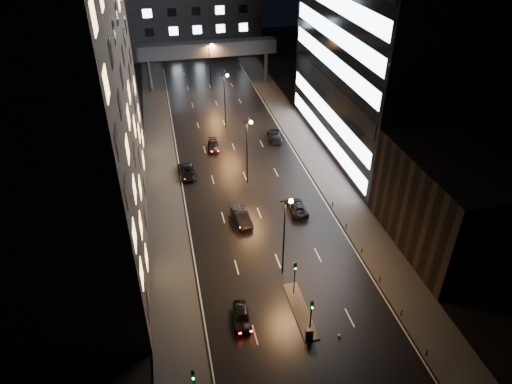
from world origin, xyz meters
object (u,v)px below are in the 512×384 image
Objects in this scene: car_away_c at (187,172)px; car_away_d at (213,146)px; car_away_a at (242,316)px; car_toward_a at (297,207)px; car_away_b at (242,217)px; car_toward_b at (275,135)px; utility_cabinet at (309,334)px.

car_away_c reaches higher than car_away_d.
car_away_a is at bearing -88.56° from car_away_d.
car_away_a is at bearing 56.74° from car_toward_a.
car_away_c reaches higher than car_toward_a.
car_away_a is 0.84× the size of car_away_b.
car_away_a is at bearing -89.64° from car_away_c.
car_toward_b is at bearing -97.11° from car_toward_a.
car_away_c is at bearing -43.19° from car_toward_a.
car_away_d is 3.37× the size of utility_cabinet.
car_toward_b is 43.49m from utility_cabinet.
car_toward_b is at bearing 57.92° from car_away_b.
car_away_a is at bearing 78.44° from car_toward_b.
utility_cabinet is (5.98, -3.72, 0.10)m from car_away_a.
car_away_c is 18.67m from car_toward_b.
car_away_a is 16.86m from car_away_b.
utility_cabinet is at bearing -80.00° from car_away_d.
car_toward_b reaches higher than car_away_d.
car_away_d is 0.78× the size of car_toward_b.
utility_cabinet is at bearing -80.33° from car_away_c.
car_away_c is 34.74m from utility_cabinet.
car_toward_a is (13.76, -12.66, -0.06)m from car_away_c.
car_toward_b is at bearing 24.67° from car_away_c.
car_away_b reaches higher than car_away_c.
car_away_a is 41.39m from car_toward_b.
car_away_a is 30.04m from car_away_c.
car_away_d is (2.43, 37.82, -0.07)m from car_away_a.
car_toward_a is at bearing 91.05° from car_toward_b.
car_away_d is at bearing 84.73° from car_away_b.
car_away_a is 0.79× the size of car_away_c.
car_toward_b is (11.15, 1.28, 0.18)m from car_away_d.
car_away_d is (5.11, 7.90, -0.09)m from car_away_c.
car_away_c is (-2.68, 29.92, 0.02)m from car_away_a.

